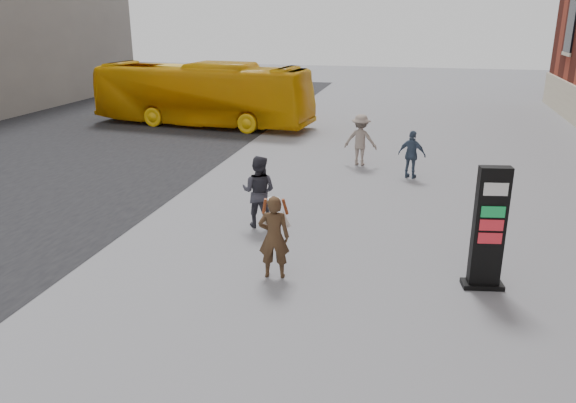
% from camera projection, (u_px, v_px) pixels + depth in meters
% --- Properties ---
extents(ground, '(100.00, 100.00, 0.00)m').
position_uv_depth(ground, '(304.00, 289.00, 11.23)').
color(ground, '#9E9EA3').
extents(info_pylon, '(0.86, 0.53, 2.51)m').
position_uv_depth(info_pylon, '(489.00, 229.00, 10.94)').
color(info_pylon, black).
rests_on(info_pylon, ground).
extents(woman, '(0.74, 0.69, 1.77)m').
position_uv_depth(woman, '(274.00, 236.00, 11.51)').
color(woman, '#3F2B1C').
rests_on(woman, ground).
extents(bus, '(11.09, 3.73, 3.03)m').
position_uv_depth(bus, '(202.00, 94.00, 27.20)').
color(bus, '#E2A30A').
rests_on(bus, road).
extents(pedestrian_a, '(0.95, 0.76, 1.87)m').
position_uv_depth(pedestrian_a, '(259.00, 192.00, 14.30)').
color(pedestrian_a, '#2F2F37').
rests_on(pedestrian_a, ground).
extents(pedestrian_b, '(1.25, 0.79, 1.84)m').
position_uv_depth(pedestrian_b, '(361.00, 140.00, 20.17)').
color(pedestrian_b, gray).
rests_on(pedestrian_b, ground).
extents(pedestrian_c, '(1.01, 0.65, 1.60)m').
position_uv_depth(pedestrian_c, '(412.00, 155.00, 18.59)').
color(pedestrian_c, '#3D4E64').
rests_on(pedestrian_c, ground).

